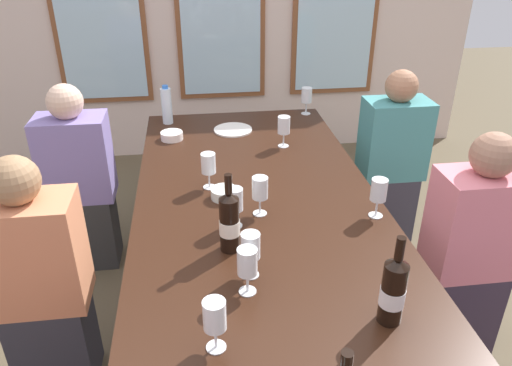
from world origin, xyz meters
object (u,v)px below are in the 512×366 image
at_px(wine_glass_10, 307,96).
at_px(seated_person_2, 80,184).
at_px(wine_bottle_0, 229,222).
at_px(water_bottle, 167,106).
at_px(tasting_bowl_3, 224,193).
at_px(seated_person_0, 41,286).
at_px(wine_glass_0, 260,189).
at_px(white_plate_0, 233,130).
at_px(wine_glass_8, 235,201).
at_px(wine_glass_2, 208,164).
at_px(wine_glass_4, 378,190).
at_px(seated_person_3, 391,163).
at_px(wine_glass_7, 251,247).
at_px(wine_glass_1, 215,318).
at_px(seated_person_1, 469,254).
at_px(wine_glass_9, 284,127).
at_px(dining_table, 265,235).
at_px(wine_bottle_1, 393,290).
at_px(tasting_bowl_1, 172,136).
at_px(wine_glass_6, 247,264).

relative_size(wine_glass_10, seated_person_2, 0.16).
relative_size(wine_bottle_0, water_bottle, 1.33).
xyz_separation_m(tasting_bowl_3, seated_person_0, (-0.78, -0.26, -0.24)).
bearing_deg(wine_glass_0, tasting_bowl_3, 131.94).
height_order(tasting_bowl_3, water_bottle, water_bottle).
height_order(white_plate_0, wine_bottle_0, wine_bottle_0).
relative_size(wine_bottle_0, wine_glass_8, 1.83).
height_order(wine_glass_2, wine_glass_10, same).
height_order(wine_glass_4, seated_person_3, seated_person_3).
relative_size(white_plate_0, water_bottle, 0.95).
relative_size(wine_bottle_0, wine_glass_7, 1.83).
bearing_deg(tasting_bowl_3, wine_glass_0, -48.06).
distance_m(wine_glass_1, seated_person_1, 1.36).
bearing_deg(wine_glass_4, seated_person_1, -5.66).
height_order(wine_glass_7, wine_glass_10, same).
distance_m(wine_glass_1, wine_glass_10, 2.05).
distance_m(wine_glass_9, seated_person_2, 1.20).
distance_m(wine_bottle_0, seated_person_3, 1.56).
relative_size(dining_table, wine_glass_1, 15.69).
relative_size(wine_glass_2, wine_glass_9, 1.00).
height_order(wine_glass_1, wine_glass_7, same).
distance_m(wine_glass_9, seated_person_0, 1.44).
height_order(wine_glass_2, wine_glass_9, same).
xyz_separation_m(wine_glass_2, seated_person_3, (1.14, 0.56, -0.34)).
bearing_deg(seated_person_1, wine_bottle_1, -137.95).
height_order(wine_glass_2, wine_glass_7, same).
distance_m(dining_table, wine_glass_0, 0.20).
bearing_deg(seated_person_2, white_plate_0, 10.61).
distance_m(tasting_bowl_1, seated_person_0, 1.14).
bearing_deg(seated_person_2, tasting_bowl_3, -39.48).
xyz_separation_m(wine_glass_1, wine_glass_4, (0.72, 0.65, 0.00)).
distance_m(wine_glass_1, wine_glass_2, 0.99).
bearing_deg(seated_person_0, wine_glass_2, 26.98).
xyz_separation_m(dining_table, seated_person_1, (0.93, -0.04, -0.16)).
xyz_separation_m(tasting_bowl_1, wine_glass_9, (0.62, -0.18, 0.09)).
bearing_deg(tasting_bowl_1, water_bottle, 96.09).
distance_m(wine_glass_4, seated_person_3, 1.06).
xyz_separation_m(water_bottle, wine_glass_2, (0.21, -0.88, 0.01)).
bearing_deg(dining_table, wine_glass_6, -106.27).
bearing_deg(dining_table, white_plate_0, 91.93).
relative_size(wine_glass_7, wine_glass_9, 1.00).
relative_size(wine_glass_10, seated_person_3, 0.16).
bearing_deg(wine_glass_1, seated_person_1, 27.42).
height_order(wine_glass_4, wine_glass_7, same).
relative_size(tasting_bowl_1, tasting_bowl_3, 1.06).
xyz_separation_m(water_bottle, seated_person_0, (-0.50, -1.24, -0.33)).
distance_m(dining_table, white_plate_0, 1.05).
xyz_separation_m(wine_glass_0, seated_person_3, (0.94, 0.83, -0.34)).
bearing_deg(wine_glass_7, wine_glass_10, 70.67).
bearing_deg(wine_glass_6, wine_bottle_1, -24.32).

